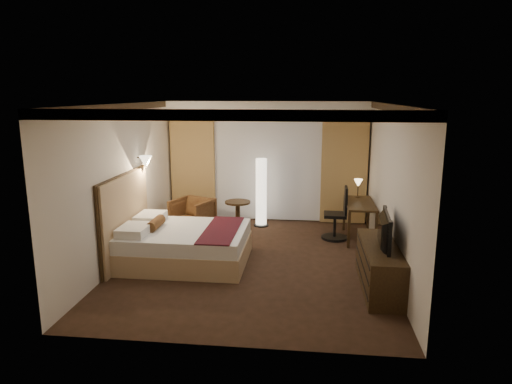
# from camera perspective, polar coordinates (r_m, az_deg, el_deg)

# --- Properties ---
(floor) EXTENTS (4.50, 5.50, 0.01)m
(floor) POSITION_cam_1_polar(r_m,az_deg,el_deg) (8.03, -0.33, -8.65)
(floor) COLOR black
(floor) RESTS_ON ground
(ceiling) EXTENTS (4.50, 5.50, 0.01)m
(ceiling) POSITION_cam_1_polar(r_m,az_deg,el_deg) (7.51, -0.35, 10.98)
(ceiling) COLOR white
(ceiling) RESTS_ON back_wall
(back_wall) EXTENTS (4.50, 0.02, 2.70)m
(back_wall) POSITION_cam_1_polar(r_m,az_deg,el_deg) (10.35, 1.48, 3.82)
(back_wall) COLOR beige
(back_wall) RESTS_ON floor
(left_wall) EXTENTS (0.02, 5.50, 2.70)m
(left_wall) POSITION_cam_1_polar(r_m,az_deg,el_deg) (8.23, -16.09, 1.15)
(left_wall) COLOR beige
(left_wall) RESTS_ON floor
(right_wall) EXTENTS (0.02, 5.50, 2.70)m
(right_wall) POSITION_cam_1_polar(r_m,az_deg,el_deg) (7.72, 16.47, 0.42)
(right_wall) COLOR beige
(right_wall) RESTS_ON floor
(crown_molding) EXTENTS (4.50, 5.50, 0.12)m
(crown_molding) POSITION_cam_1_polar(r_m,az_deg,el_deg) (7.51, -0.35, 10.53)
(crown_molding) COLOR black
(crown_molding) RESTS_ON ceiling
(soffit) EXTENTS (4.50, 0.50, 0.20)m
(soffit) POSITION_cam_1_polar(r_m,az_deg,el_deg) (10.00, 1.39, 10.72)
(soffit) COLOR white
(soffit) RESTS_ON ceiling
(curtain_sheer) EXTENTS (2.48, 0.04, 2.45)m
(curtain_sheer) POSITION_cam_1_polar(r_m,az_deg,el_deg) (10.29, 1.44, 3.21)
(curtain_sheer) COLOR silver
(curtain_sheer) RESTS_ON back_wall
(curtain_left_drape) EXTENTS (1.00, 0.14, 2.45)m
(curtain_left_drape) POSITION_cam_1_polar(r_m,az_deg,el_deg) (10.52, -7.87, 3.29)
(curtain_left_drape) COLOR tan
(curtain_left_drape) RESTS_ON back_wall
(curtain_right_drape) EXTENTS (1.00, 0.14, 2.45)m
(curtain_right_drape) POSITION_cam_1_polar(r_m,az_deg,el_deg) (10.22, 10.95, 2.93)
(curtain_right_drape) COLOR tan
(curtain_right_drape) RESTS_ON back_wall
(wall_sconce) EXTENTS (0.24, 0.24, 0.24)m
(wall_sconce) POSITION_cam_1_polar(r_m,az_deg,el_deg) (8.72, -13.62, 3.69)
(wall_sconce) COLOR white
(wall_sconce) RESTS_ON left_wall
(bed) EXTENTS (2.08, 1.62, 0.61)m
(bed) POSITION_cam_1_polar(r_m,az_deg,el_deg) (7.99, -8.75, -6.60)
(bed) COLOR white
(bed) RESTS_ON floor
(headboard) EXTENTS (0.12, 1.92, 1.50)m
(headboard) POSITION_cam_1_polar(r_m,az_deg,el_deg) (8.19, -15.97, -3.20)
(headboard) COLOR tan
(headboard) RESTS_ON floor
(armchair) EXTENTS (0.95, 0.93, 0.77)m
(armchair) POSITION_cam_1_polar(r_m,az_deg,el_deg) (9.73, -7.97, -2.65)
(armchair) COLOR #462315
(armchair) RESTS_ON floor
(side_table) EXTENTS (0.55, 0.55, 0.60)m
(side_table) POSITION_cam_1_polar(r_m,az_deg,el_deg) (9.83, -2.29, -2.88)
(side_table) COLOR black
(side_table) RESTS_ON floor
(floor_lamp) EXTENTS (0.32, 0.32, 1.51)m
(floor_lamp) POSITION_cam_1_polar(r_m,az_deg,el_deg) (9.92, 0.65, -0.04)
(floor_lamp) COLOR white
(floor_lamp) RESTS_ON floor
(desk) EXTENTS (0.55, 1.27, 0.75)m
(desk) POSITION_cam_1_polar(r_m,az_deg,el_deg) (9.34, 12.77, -3.53)
(desk) COLOR black
(desk) RESTS_ON floor
(desk_lamp) EXTENTS (0.18, 0.18, 0.34)m
(desk_lamp) POSITION_cam_1_polar(r_m,az_deg,el_deg) (9.68, 12.63, 0.35)
(desk_lamp) COLOR #FFD899
(desk_lamp) RESTS_ON desk
(office_chair) EXTENTS (0.53, 0.53, 1.07)m
(office_chair) POSITION_cam_1_polar(r_m,az_deg,el_deg) (9.21, 9.87, -2.60)
(office_chair) COLOR black
(office_chair) RESTS_ON floor
(dresser) EXTENTS (0.50, 1.72, 0.67)m
(dresser) POSITION_cam_1_polar(r_m,az_deg,el_deg) (7.12, 15.17, -9.01)
(dresser) COLOR black
(dresser) RESTS_ON floor
(television) EXTENTS (0.64, 1.02, 0.13)m
(television) POSITION_cam_1_polar(r_m,az_deg,el_deg) (6.92, 15.21, -4.24)
(television) COLOR black
(television) RESTS_ON dresser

